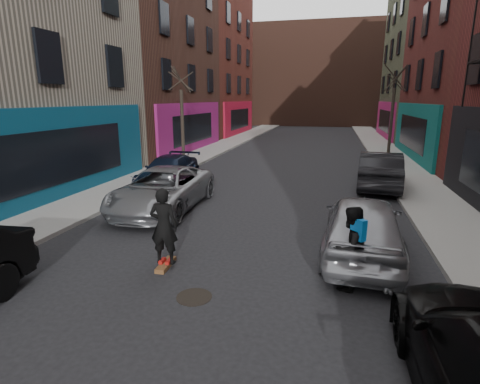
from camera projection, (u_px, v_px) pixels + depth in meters
The scene contains 14 objects.
sidewalk_left at pixel (233, 141), 33.92m from camera, with size 2.50×84.00×0.13m, color gray.
sidewalk_right at pixel (379, 145), 31.04m from camera, with size 2.50×84.00×0.13m, color gray.
buildings_left at pixel (39, 15), 20.42m from camera, with size 12.00×56.00×16.50m, color #571B18.
building_far at pixel (319, 76), 55.30m from camera, with size 40.00×10.00×14.00m, color #47281E.
tree_left_far at pixel (182, 106), 21.80m from camera, with size 2.00×2.00×6.50m, color black, non-canonical shape.
tree_right_far at pixel (393, 103), 24.56m from camera, with size 2.00×2.00×6.80m, color black, non-canonical shape.
parked_left_far at pixel (163, 189), 13.03m from camera, with size 2.40×5.20×1.44m, color gray.
parked_left_end at pixel (169, 171), 16.73m from camera, with size 1.81×4.45×1.29m, color black.
parked_right_far at pixel (363, 225), 9.13m from camera, with size 1.84×4.57×1.56m, color gray.
parked_right_end at pixel (380, 170), 16.16m from camera, with size 1.68×4.81×1.58m, color black.
skateboard at pixel (166, 265), 8.67m from camera, with size 0.22×0.80×0.10m, color brown.
skateboarder at pixel (164, 226), 8.44m from camera, with size 0.65×0.43×1.78m, color black.
pedestrian at pixel (350, 248), 7.47m from camera, with size 1.07×1.06×1.75m.
manhole at pixel (194, 297), 7.34m from camera, with size 0.70×0.70×0.01m, color black.
Camera 1 is at (2.43, -2.92, 3.78)m, focal length 28.00 mm.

